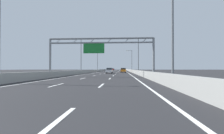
% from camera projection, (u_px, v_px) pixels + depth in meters
% --- Properties ---
extents(ground_plane, '(260.00, 260.00, 0.00)m').
position_uv_depth(ground_plane, '(116.00, 71.00, 100.50)').
color(ground_plane, '#262628').
extents(lane_dash_left_1, '(0.16, 3.00, 0.01)m').
position_uv_depth(lane_dash_left_1, '(56.00, 85.00, 13.27)').
color(lane_dash_left_1, white).
rests_on(lane_dash_left_1, ground_plane).
extents(lane_dash_left_2, '(0.16, 3.00, 0.01)m').
position_uv_depth(lane_dash_left_2, '(83.00, 78.00, 22.26)').
color(lane_dash_left_2, white).
rests_on(lane_dash_left_2, ground_plane).
extents(lane_dash_left_3, '(0.16, 3.00, 0.01)m').
position_uv_depth(lane_dash_left_3, '(94.00, 76.00, 31.24)').
color(lane_dash_left_3, white).
rests_on(lane_dash_left_3, ground_plane).
extents(lane_dash_left_4, '(0.16, 3.00, 0.01)m').
position_uv_depth(lane_dash_left_4, '(100.00, 74.00, 40.22)').
color(lane_dash_left_4, white).
rests_on(lane_dash_left_4, ground_plane).
extents(lane_dash_left_5, '(0.16, 3.00, 0.01)m').
position_uv_depth(lane_dash_left_5, '(104.00, 73.00, 49.20)').
color(lane_dash_left_5, white).
rests_on(lane_dash_left_5, ground_plane).
extents(lane_dash_left_6, '(0.16, 3.00, 0.01)m').
position_uv_depth(lane_dash_left_6, '(107.00, 72.00, 58.19)').
color(lane_dash_left_6, white).
rests_on(lane_dash_left_6, ground_plane).
extents(lane_dash_left_7, '(0.16, 3.00, 0.01)m').
position_uv_depth(lane_dash_left_7, '(109.00, 72.00, 67.17)').
color(lane_dash_left_7, white).
rests_on(lane_dash_left_7, ground_plane).
extents(lane_dash_left_8, '(0.16, 3.00, 0.01)m').
position_uv_depth(lane_dash_left_8, '(111.00, 71.00, 76.15)').
color(lane_dash_left_8, white).
rests_on(lane_dash_left_8, ground_plane).
extents(lane_dash_left_9, '(0.16, 3.00, 0.01)m').
position_uv_depth(lane_dash_left_9, '(112.00, 71.00, 85.14)').
color(lane_dash_left_9, white).
rests_on(lane_dash_left_9, ground_plane).
extents(lane_dash_left_10, '(0.16, 3.00, 0.01)m').
position_uv_depth(lane_dash_left_10, '(113.00, 71.00, 94.12)').
color(lane_dash_left_10, white).
rests_on(lane_dash_left_10, ground_plane).
extents(lane_dash_left_11, '(0.16, 3.00, 0.01)m').
position_uv_depth(lane_dash_left_11, '(114.00, 71.00, 103.10)').
color(lane_dash_left_11, white).
rests_on(lane_dash_left_11, ground_plane).
extents(lane_dash_left_12, '(0.16, 3.00, 0.01)m').
position_uv_depth(lane_dash_left_12, '(114.00, 71.00, 112.08)').
color(lane_dash_left_12, white).
rests_on(lane_dash_left_12, ground_plane).
extents(lane_dash_left_13, '(0.16, 3.00, 0.01)m').
position_uv_depth(lane_dash_left_13, '(115.00, 70.00, 121.07)').
color(lane_dash_left_13, white).
rests_on(lane_dash_left_13, ground_plane).
extents(lane_dash_left_14, '(0.16, 3.00, 0.01)m').
position_uv_depth(lane_dash_left_14, '(115.00, 70.00, 130.05)').
color(lane_dash_left_14, white).
rests_on(lane_dash_left_14, ground_plane).
extents(lane_dash_left_15, '(0.16, 3.00, 0.01)m').
position_uv_depth(lane_dash_left_15, '(116.00, 70.00, 139.03)').
color(lane_dash_left_15, white).
rests_on(lane_dash_left_15, ground_plane).
extents(lane_dash_left_16, '(0.16, 3.00, 0.01)m').
position_uv_depth(lane_dash_left_16, '(116.00, 70.00, 148.02)').
color(lane_dash_left_16, white).
rests_on(lane_dash_left_16, ground_plane).
extents(lane_dash_left_17, '(0.16, 3.00, 0.01)m').
position_uv_depth(lane_dash_left_17, '(117.00, 70.00, 157.00)').
color(lane_dash_left_17, white).
rests_on(lane_dash_left_17, ground_plane).
extents(lane_dash_right_0, '(0.16, 3.00, 0.01)m').
position_uv_depth(lane_dash_right_0, '(56.00, 123.00, 4.07)').
color(lane_dash_right_0, white).
rests_on(lane_dash_right_0, ground_plane).
extents(lane_dash_right_1, '(0.16, 3.00, 0.01)m').
position_uv_depth(lane_dash_right_1, '(101.00, 85.00, 13.05)').
color(lane_dash_right_1, white).
rests_on(lane_dash_right_1, ground_plane).
extents(lane_dash_right_2, '(0.16, 3.00, 0.01)m').
position_uv_depth(lane_dash_right_2, '(110.00, 79.00, 22.04)').
color(lane_dash_right_2, white).
rests_on(lane_dash_right_2, ground_plane).
extents(lane_dash_right_3, '(0.16, 3.00, 0.01)m').
position_uv_depth(lane_dash_right_3, '(113.00, 76.00, 31.02)').
color(lane_dash_right_3, white).
rests_on(lane_dash_right_3, ground_plane).
extents(lane_dash_right_4, '(0.16, 3.00, 0.01)m').
position_uv_depth(lane_dash_right_4, '(115.00, 74.00, 40.00)').
color(lane_dash_right_4, white).
rests_on(lane_dash_right_4, ground_plane).
extents(lane_dash_right_5, '(0.16, 3.00, 0.01)m').
position_uv_depth(lane_dash_right_5, '(117.00, 73.00, 48.99)').
color(lane_dash_right_5, white).
rests_on(lane_dash_right_5, ground_plane).
extents(lane_dash_right_6, '(0.16, 3.00, 0.01)m').
position_uv_depth(lane_dash_right_6, '(118.00, 72.00, 57.97)').
color(lane_dash_right_6, white).
rests_on(lane_dash_right_6, ground_plane).
extents(lane_dash_right_7, '(0.16, 3.00, 0.01)m').
position_uv_depth(lane_dash_right_7, '(118.00, 72.00, 66.95)').
color(lane_dash_right_7, white).
rests_on(lane_dash_right_7, ground_plane).
extents(lane_dash_right_8, '(0.16, 3.00, 0.01)m').
position_uv_depth(lane_dash_right_8, '(119.00, 71.00, 75.93)').
color(lane_dash_right_8, white).
rests_on(lane_dash_right_8, ground_plane).
extents(lane_dash_right_9, '(0.16, 3.00, 0.01)m').
position_uv_depth(lane_dash_right_9, '(119.00, 71.00, 84.92)').
color(lane_dash_right_9, white).
rests_on(lane_dash_right_9, ground_plane).
extents(lane_dash_right_10, '(0.16, 3.00, 0.01)m').
position_uv_depth(lane_dash_right_10, '(119.00, 71.00, 93.90)').
color(lane_dash_right_10, white).
rests_on(lane_dash_right_10, ground_plane).
extents(lane_dash_right_11, '(0.16, 3.00, 0.01)m').
position_uv_depth(lane_dash_right_11, '(120.00, 71.00, 102.88)').
color(lane_dash_right_11, white).
rests_on(lane_dash_right_11, ground_plane).
extents(lane_dash_right_12, '(0.16, 3.00, 0.01)m').
position_uv_depth(lane_dash_right_12, '(120.00, 71.00, 111.87)').
color(lane_dash_right_12, white).
rests_on(lane_dash_right_12, ground_plane).
extents(lane_dash_right_13, '(0.16, 3.00, 0.01)m').
position_uv_depth(lane_dash_right_13, '(120.00, 70.00, 120.85)').
color(lane_dash_right_13, white).
rests_on(lane_dash_right_13, ground_plane).
extents(lane_dash_right_14, '(0.16, 3.00, 0.01)m').
position_uv_depth(lane_dash_right_14, '(120.00, 70.00, 129.83)').
color(lane_dash_right_14, white).
rests_on(lane_dash_right_14, ground_plane).
extents(lane_dash_right_15, '(0.16, 3.00, 0.01)m').
position_uv_depth(lane_dash_right_15, '(120.00, 70.00, 138.81)').
color(lane_dash_right_15, white).
rests_on(lane_dash_right_15, ground_plane).
extents(lane_dash_right_16, '(0.16, 3.00, 0.01)m').
position_uv_depth(lane_dash_right_16, '(120.00, 70.00, 147.80)').
color(lane_dash_right_16, white).
rests_on(lane_dash_right_16, ground_plane).
extents(lane_dash_right_17, '(0.16, 3.00, 0.01)m').
position_uv_depth(lane_dash_right_17, '(120.00, 70.00, 156.78)').
color(lane_dash_right_17, white).
rests_on(lane_dash_right_17, ground_plane).
extents(edge_line_left, '(0.16, 176.00, 0.01)m').
position_uv_depth(edge_line_left, '(106.00, 71.00, 88.84)').
color(edge_line_left, white).
rests_on(edge_line_left, ground_plane).
extents(edge_line_right, '(0.16, 176.00, 0.01)m').
position_uv_depth(edge_line_right, '(126.00, 71.00, 88.20)').
color(edge_line_right, white).
rests_on(edge_line_right, ground_plane).
extents(barrier_left, '(0.45, 220.00, 0.95)m').
position_uv_depth(barrier_left, '(107.00, 70.00, 110.90)').
color(barrier_left, '#9E9E99').
rests_on(barrier_left, ground_plane).
extents(barrier_right, '(0.45, 220.00, 0.95)m').
position_uv_depth(barrier_right, '(127.00, 70.00, 110.06)').
color(barrier_right, '#9E9E99').
rests_on(barrier_right, ground_plane).
extents(sign_gantry, '(17.12, 0.36, 6.36)m').
position_uv_depth(sign_gantry, '(100.00, 47.00, 26.88)').
color(sign_gantry, gray).
rests_on(sign_gantry, ground_plane).
extents(streetlamp_left_near, '(2.58, 0.28, 9.50)m').
position_uv_depth(streetlamp_left_near, '(2.00, 24.00, 15.09)').
color(streetlamp_left_near, slate).
rests_on(streetlamp_left_near, ground_plane).
extents(streetlamp_right_near, '(2.58, 0.28, 9.50)m').
position_uv_depth(streetlamp_right_near, '(170.00, 21.00, 14.18)').
color(streetlamp_right_near, slate).
rests_on(streetlamp_right_near, ground_plane).
extents(streetlamp_left_mid, '(2.58, 0.28, 9.50)m').
position_uv_depth(streetlamp_left_mid, '(82.00, 54.00, 45.16)').
color(streetlamp_left_mid, slate).
rests_on(streetlamp_left_mid, ground_plane).
extents(streetlamp_right_mid, '(2.58, 0.28, 9.50)m').
position_uv_depth(streetlamp_right_mid, '(137.00, 53.00, 44.24)').
color(streetlamp_right_mid, slate).
rests_on(streetlamp_right_mid, ground_plane).
extents(streetlamp_left_far, '(2.58, 0.28, 9.50)m').
position_uv_depth(streetlamp_left_far, '(98.00, 60.00, 75.22)').
color(streetlamp_left_far, slate).
rests_on(streetlamp_left_far, ground_plane).
extents(streetlamp_right_far, '(2.58, 0.28, 9.50)m').
position_uv_depth(streetlamp_right_far, '(131.00, 59.00, 74.31)').
color(streetlamp_right_far, slate).
rests_on(streetlamp_right_far, ground_plane).
extents(orange_car, '(1.81, 4.13, 1.54)m').
position_uv_depth(orange_car, '(123.00, 70.00, 56.95)').
color(orange_car, orange).
rests_on(orange_car, ground_plane).
extents(red_car, '(1.80, 4.39, 1.53)m').
position_uv_depth(red_car, '(113.00, 69.00, 124.45)').
color(red_car, red).
rests_on(red_car, ground_plane).
extents(silver_car, '(1.74, 4.50, 1.40)m').
position_uv_depth(silver_car, '(123.00, 70.00, 63.78)').
color(silver_car, '#A8ADB2').
rests_on(silver_car, ground_plane).
extents(white_car, '(1.70, 4.40, 1.53)m').
position_uv_depth(white_car, '(109.00, 71.00, 46.83)').
color(white_car, silver).
rests_on(white_car, ground_plane).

